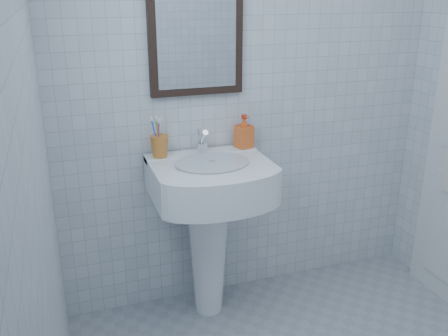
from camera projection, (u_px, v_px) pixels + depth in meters
name	position (u px, v px, depth m)	size (l,w,h in m)	color
wall_back	(250.00, 88.00, 2.77)	(2.20, 0.02, 2.50)	silver
wall_left	(39.00, 192.00, 1.37)	(0.02, 2.40, 2.50)	silver
washbasin	(209.00, 212.00, 2.70)	(0.61, 0.45, 0.94)	white
faucet	(202.00, 143.00, 2.67)	(0.06, 0.13, 0.15)	silver
toothbrush_cup	(160.00, 146.00, 2.61)	(0.10, 0.10, 0.12)	#C77029
soap_dispenser	(244.00, 131.00, 2.76)	(0.08, 0.09, 0.19)	#E24E16
wall_mirror	(196.00, 35.00, 2.55)	(0.50, 0.04, 0.62)	black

